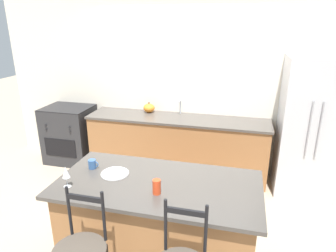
% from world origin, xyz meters
% --- Properties ---
extents(ground_plane, '(18.00, 18.00, 0.00)m').
position_xyz_m(ground_plane, '(0.00, 0.00, 0.00)').
color(ground_plane, tan).
extents(wall_back, '(6.00, 0.07, 2.70)m').
position_xyz_m(wall_back, '(0.00, 0.68, 1.35)').
color(wall_back, beige).
rests_on(wall_back, ground_plane).
extents(back_counter, '(2.73, 0.66, 0.91)m').
position_xyz_m(back_counter, '(0.00, 0.37, 0.45)').
color(back_counter, '#936038').
rests_on(back_counter, ground_plane).
extents(sink_faucet, '(0.02, 0.13, 0.22)m').
position_xyz_m(sink_faucet, '(0.00, 0.56, 1.04)').
color(sink_faucet, '#ADAFB5').
rests_on(sink_faucet, back_counter).
extents(kitchen_island, '(1.83, 0.94, 0.90)m').
position_xyz_m(kitchen_island, '(0.25, -1.56, 0.45)').
color(kitchen_island, '#936038').
rests_on(kitchen_island, ground_plane).
extents(refrigerator, '(0.72, 0.75, 1.86)m').
position_xyz_m(refrigerator, '(1.81, 0.30, 0.93)').
color(refrigerator, '#BCBCC1').
rests_on(refrigerator, ground_plane).
extents(oven_range, '(0.76, 0.65, 0.95)m').
position_xyz_m(oven_range, '(-1.84, 0.35, 0.47)').
color(oven_range, '#28282B').
rests_on(oven_range, ground_plane).
extents(dinner_plate, '(0.26, 0.26, 0.02)m').
position_xyz_m(dinner_plate, '(-0.19, -1.50, 0.91)').
color(dinner_plate, white).
rests_on(dinner_plate, kitchen_island).
extents(wine_glass, '(0.07, 0.07, 0.19)m').
position_xyz_m(wine_glass, '(-0.50, -1.82, 1.04)').
color(wine_glass, white).
rests_on(wine_glass, kitchen_island).
extents(coffee_mug, '(0.11, 0.08, 0.09)m').
position_xyz_m(coffee_mug, '(-0.45, -1.45, 0.95)').
color(coffee_mug, '#335689').
rests_on(coffee_mug, kitchen_island).
extents(tumbler_cup, '(0.07, 0.07, 0.13)m').
position_xyz_m(tumbler_cup, '(0.29, -1.73, 0.97)').
color(tumbler_cup, red).
rests_on(tumbler_cup, kitchen_island).
extents(pumpkin_decoration, '(0.18, 0.18, 0.16)m').
position_xyz_m(pumpkin_decoration, '(-0.49, 0.52, 0.98)').
color(pumpkin_decoration, orange).
rests_on(pumpkin_decoration, back_counter).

